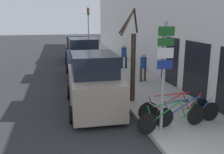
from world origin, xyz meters
TOP-DOWN VIEW (x-y plane):
  - ground_plane at (0.00, 11.20)m, footprint 80.00×80.00m
  - sidewalk_curb at (2.60, 14.00)m, footprint 3.20×32.00m
  - building_facade at (4.35, 13.91)m, footprint 0.23×32.00m
  - signpost at (1.46, 2.77)m, footprint 0.53×0.12m
  - bicycle_0 at (1.79, 2.67)m, footprint 2.53×0.59m
  - bicycle_1 at (2.49, 2.96)m, footprint 2.47×0.44m
  - bicycle_2 at (2.22, 3.39)m, footprint 2.67×0.44m
  - parked_car_0 at (-0.33, 5.56)m, footprint 2.16×4.50m
  - parked_car_1 at (-0.19, 10.98)m, footprint 1.98×4.53m
  - parked_car_2 at (-0.07, 17.04)m, footprint 2.11×4.73m
  - pedestrian_near at (2.94, 8.77)m, footprint 0.40×0.35m
  - pedestrian_far at (2.87, 12.59)m, footprint 0.43×0.37m
  - street_tree at (1.36, 5.71)m, footprint 1.25×1.71m
  - traffic_light at (1.39, 20.40)m, footprint 0.20×0.30m

SIDE VIEW (x-z plane):
  - ground_plane at x=0.00m, z-range 0.00..0.00m
  - sidewalk_curb at x=2.60m, z-range 0.00..0.15m
  - bicycle_1 at x=2.49m, z-range 0.08..1.01m
  - bicycle_0 at x=1.79m, z-range 0.08..1.04m
  - bicycle_2 at x=2.22m, z-range 0.08..1.06m
  - parked_car_2 at x=-0.07m, z-range -0.09..2.14m
  - parked_car_0 at x=-0.33m, z-range -0.10..2.20m
  - pedestrian_near at x=2.94m, z-range 0.27..1.85m
  - parked_car_1 at x=-0.19m, z-range -0.12..2.34m
  - pedestrian_far at x=2.87m, z-range 0.28..1.96m
  - street_tree at x=1.36m, z-range -0.01..3.87m
  - signpost at x=1.46m, z-range 0.37..3.79m
  - traffic_light at x=1.39m, z-range 0.78..5.28m
  - building_facade at x=4.35m, z-range -0.02..6.48m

